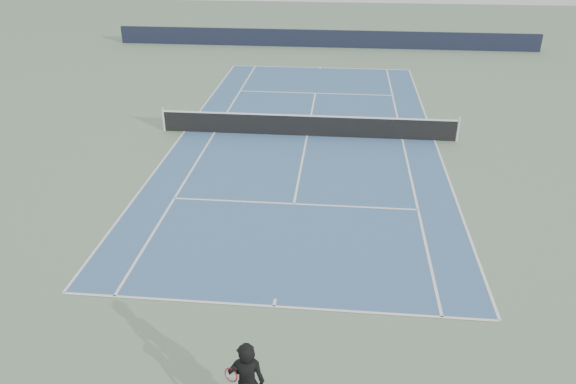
# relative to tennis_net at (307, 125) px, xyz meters

# --- Properties ---
(ground) EXTENTS (80.00, 80.00, 0.00)m
(ground) POSITION_rel_tennis_net_xyz_m (0.00, 0.00, -0.50)
(ground) COLOR slate
(court_surface) EXTENTS (10.97, 23.77, 0.01)m
(court_surface) POSITION_rel_tennis_net_xyz_m (0.00, 0.00, -0.50)
(court_surface) COLOR #3B628D
(court_surface) RESTS_ON ground
(tennis_net) EXTENTS (12.90, 0.10, 1.07)m
(tennis_net) POSITION_rel_tennis_net_xyz_m (0.00, 0.00, 0.00)
(tennis_net) COLOR silver
(tennis_net) RESTS_ON ground
(windscreen_far) EXTENTS (30.00, 0.25, 1.20)m
(windscreen_far) POSITION_rel_tennis_net_xyz_m (0.00, 17.88, 0.10)
(windscreen_far) COLOR black
(windscreen_far) RESTS_ON ground
(tennis_player) EXTENTS (0.84, 0.60, 1.90)m
(tennis_player) POSITION_rel_tennis_net_xyz_m (-0.07, -15.37, 0.45)
(tennis_player) COLOR black
(tennis_player) RESTS_ON ground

